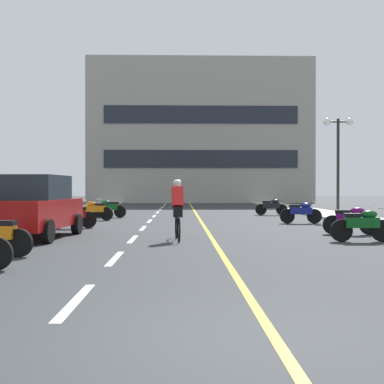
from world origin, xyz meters
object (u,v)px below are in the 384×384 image
Objects in this scene: motorcycle_3 at (362,224)px; motorcycle_4 at (351,220)px; parked_car_near at (34,207)px; motorcycle_9 at (272,206)px; motorcycle_6 at (301,212)px; motorcycle_5 at (72,215)px; motorcycle_8 at (109,208)px; cyclist_rider at (178,208)px; street_lamp_mid at (338,143)px; motorcycle_7 at (95,210)px.

motorcycle_3 is 1.01× the size of motorcycle_4.
motorcycle_9 is (9.09, 12.44, -0.44)m from parked_car_near.
motorcycle_3 is 1.00× the size of motorcycle_6.
parked_car_near is 3.62m from motorcycle_5.
motorcycle_8 is 0.96× the size of cyclist_rider.
motorcycle_4 and motorcycle_9 have the same top height.
motorcycle_8 is at bearing 152.15° from motorcycle_6.
street_lamp_mid is 2.82× the size of motorcycle_4.
motorcycle_4 is (-2.37, -8.98, -3.15)m from street_lamp_mid.
motorcycle_4 is 9.55m from motorcycle_5.
motorcycle_5 is at bearing -151.23° from street_lamp_mid.
street_lamp_mid is 5.72m from motorcycle_6.
motorcycle_7 is at bearing 112.85° from cyclist_rider.
motorcycle_7 is 0.99× the size of motorcycle_9.
motorcycle_5 and motorcycle_9 have the same top height.
street_lamp_mid reaches higher than motorcycle_6.
parked_car_near reaches higher than motorcycle_9.
motorcycle_4 is at bearing -104.75° from street_lamp_mid.
motorcycle_5 is 0.97× the size of motorcycle_6.
motorcycle_7 is at bearing 87.45° from parked_car_near.
motorcycle_6 is (0.04, 7.17, 0.00)m from motorcycle_3.
motorcycle_7 is at bearing -172.00° from street_lamp_mid.
motorcycle_8 is (-8.45, 4.46, 0.00)m from motorcycle_6.
street_lamp_mid reaches higher than motorcycle_8.
motorcycle_3 and motorcycle_5 have the same top height.
motorcycle_9 is at bearing 90.53° from motorcycle_6.
motorcycle_7 is 9.69m from cyclist_rider.
motorcycle_5 is (-8.77, 4.76, 0.00)m from motorcycle_3.
motorcycle_4 is 5.07m from motorcycle_6.
motorcycle_3 is 1.01× the size of motorcycle_8.
motorcycle_4 and motorcycle_6 have the same top height.
motorcycle_7 is (-8.74, 9.48, 0.00)m from motorcycle_3.
motorcycle_4 is 0.99× the size of motorcycle_8.
motorcycle_7 is at bearing -98.82° from motorcycle_8.
motorcycle_6 is at bearing 94.12° from motorcycle_4.
motorcycle_6 is at bearing 52.78° from cyclist_rider.
motorcycle_4 and motorcycle_5 have the same top height.
motorcycle_3 is 13.62m from motorcycle_9.
motorcycle_4 is 11.52m from motorcycle_9.
street_lamp_mid is 12.04m from motorcycle_7.
motorcycle_3 is at bearing -6.39° from cyclist_rider.
motorcycle_4 is at bearing -85.88° from motorcycle_6.
street_lamp_mid is 13.36m from cyclist_rider.
motorcycle_5 is 0.98× the size of motorcycle_8.
motorcycle_7 is 9.65m from motorcycle_9.
motorcycle_4 is at bearing -16.09° from motorcycle_5.
cyclist_rider is (3.79, -4.20, 0.41)m from motorcycle_5.
street_lamp_mid reaches higher than motorcycle_5.
cyclist_rider is (-5.02, -6.61, 0.41)m from motorcycle_6.
street_lamp_mid reaches higher than motorcycle_9.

